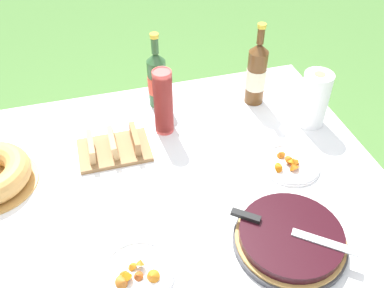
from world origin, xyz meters
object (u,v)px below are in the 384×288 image
(berry_tart, at_px, (290,238))
(cup_stack, at_px, (163,102))
(cider_bottle_amber, at_px, (256,74))
(bread_board, at_px, (114,147))
(snack_plate_near, at_px, (290,164))
(cider_bottle_green, at_px, (157,79))
(paper_towel_roll, at_px, (314,99))
(snack_plate_left, at_px, (137,273))
(serving_knife, at_px, (282,228))

(berry_tart, relative_size, cup_stack, 1.26)
(cider_bottle_amber, distance_m, bread_board, 0.65)
(cup_stack, xyz_separation_m, snack_plate_near, (0.38, -0.32, -0.12))
(cider_bottle_green, relative_size, paper_towel_roll, 1.42)
(cup_stack, distance_m, snack_plate_near, 0.51)
(cider_bottle_amber, bearing_deg, snack_plate_near, -93.42)
(snack_plate_near, bearing_deg, bread_board, 157.32)
(snack_plate_left, xyz_separation_m, paper_towel_roll, (0.79, 0.49, 0.10))
(berry_tart, xyz_separation_m, snack_plate_left, (-0.45, 0.02, -0.02))
(serving_knife, xyz_separation_m, paper_towel_roll, (0.35, 0.49, 0.05))
(snack_plate_left, distance_m, bread_board, 0.53)
(bread_board, bearing_deg, berry_tart, -51.13)
(snack_plate_near, height_order, bread_board, bread_board)
(snack_plate_near, distance_m, paper_towel_roll, 0.30)
(bread_board, bearing_deg, cup_stack, 19.50)
(berry_tart, height_order, snack_plate_left, same)
(serving_knife, bearing_deg, snack_plate_left, -141.48)
(cup_stack, bearing_deg, bread_board, -160.50)
(cider_bottle_amber, xyz_separation_m, bread_board, (-0.61, -0.16, -0.11))
(serving_knife, relative_size, bread_board, 1.18)
(snack_plate_left, bearing_deg, cider_bottle_amber, 47.72)
(cider_bottle_green, bearing_deg, serving_knife, -75.81)
(cider_bottle_amber, relative_size, snack_plate_left, 1.68)
(paper_towel_roll, height_order, bread_board, paper_towel_roll)
(cider_bottle_amber, bearing_deg, cup_stack, -168.01)
(berry_tart, relative_size, serving_knife, 1.10)
(snack_plate_near, bearing_deg, cup_stack, 140.06)
(cider_bottle_amber, height_order, snack_plate_left, cider_bottle_amber)
(serving_knife, bearing_deg, paper_towel_roll, 93.20)
(snack_plate_near, bearing_deg, berry_tart, -116.04)
(serving_knife, relative_size, cider_bottle_green, 0.96)
(paper_towel_roll, bearing_deg, cider_bottle_green, 152.47)
(snack_plate_near, bearing_deg, paper_towel_roll, 48.80)
(serving_knife, height_order, cider_bottle_amber, cider_bottle_amber)
(serving_knife, xyz_separation_m, snack_plate_near, (0.17, 0.28, -0.05))
(snack_plate_near, height_order, paper_towel_roll, paper_towel_roll)
(snack_plate_near, bearing_deg, cider_bottle_green, 126.45)
(serving_knife, xyz_separation_m, cup_stack, (-0.21, 0.60, 0.07))
(cup_stack, distance_m, bread_board, 0.25)
(serving_knife, bearing_deg, bread_board, 167.20)
(paper_towel_roll, distance_m, bread_board, 0.78)
(cider_bottle_green, bearing_deg, bread_board, -131.36)
(bread_board, bearing_deg, snack_plate_left, -91.20)
(paper_towel_roll, bearing_deg, snack_plate_near, -131.20)
(snack_plate_left, bearing_deg, cup_stack, 70.02)
(serving_knife, distance_m, cider_bottle_amber, 0.72)
(serving_knife, distance_m, cider_bottle_green, 0.81)
(cider_bottle_green, bearing_deg, cup_stack, -94.54)
(cider_bottle_green, xyz_separation_m, bread_board, (-0.22, -0.25, -0.10))
(cider_bottle_amber, height_order, snack_plate_near, cider_bottle_amber)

